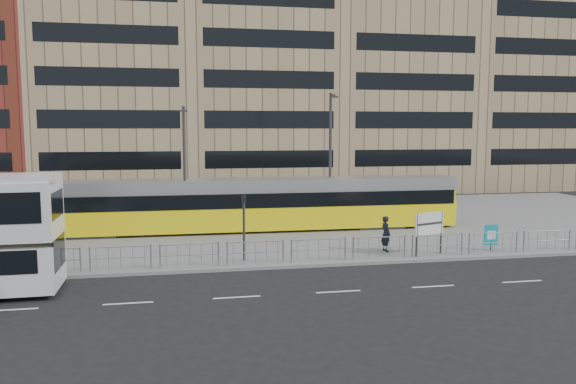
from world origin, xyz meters
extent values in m
plane|color=black|center=(0.00, 0.00, 0.00)|extent=(120.00, 120.00, 0.00)
cube|color=slate|center=(0.00, 12.00, 0.07)|extent=(64.00, 24.00, 0.15)
cube|color=gray|center=(0.00, 0.05, 0.07)|extent=(64.00, 0.25, 0.17)
cube|color=tan|center=(-10.00, 34.00, 11.00)|extent=(14.00, 16.00, 22.00)
cube|color=tan|center=(4.00, 34.00, 12.00)|extent=(14.00, 16.00, 24.00)
cube|color=tan|center=(18.00, 34.00, 10.50)|extent=(14.00, 16.00, 21.00)
cube|color=tan|center=(32.00, 34.00, 11.50)|extent=(14.00, 16.00, 23.00)
cylinder|color=#989AA0|center=(2.00, 0.50, 1.20)|extent=(32.00, 0.05, 0.05)
cylinder|color=#989AA0|center=(2.00, 0.50, 0.70)|extent=(32.00, 0.04, 0.04)
cube|color=white|center=(1.00, -4.00, 0.01)|extent=(62.00, 0.12, 0.01)
cylinder|color=black|center=(-11.19, -0.58, 0.53)|extent=(1.06, 0.34, 1.05)
cube|color=yellow|center=(-0.49, 9.17, 1.07)|extent=(27.09, 2.86, 1.55)
cube|color=black|center=(-0.49, 9.17, 2.13)|extent=(26.70, 2.89, 0.87)
cube|color=#9F9FA4|center=(-0.49, 9.17, 2.95)|extent=(27.08, 2.65, 0.77)
cube|color=yellow|center=(12.46, 9.03, 1.70)|extent=(1.18, 2.19, 2.51)
cube|color=yellow|center=(-13.44, 9.31, 1.70)|extent=(1.18, 2.19, 2.51)
cylinder|color=#2D2D30|center=(-0.49, 9.17, 1.79)|extent=(2.33, 2.33, 2.90)
cube|color=#2D2D30|center=(8.21, 9.07, 0.39)|extent=(2.93, 2.46, 0.48)
cube|color=#2D2D30|center=(-9.18, 9.26, 0.39)|extent=(2.93, 2.46, 0.48)
cylinder|color=#2D2D30|center=(7.21, 0.51, 1.22)|extent=(0.09, 0.09, 2.13)
cylinder|color=#2D2D30|center=(8.78, 1.09, 1.22)|extent=(0.09, 0.09, 2.13)
cube|color=white|center=(7.99, 0.80, 1.73)|extent=(1.76, 0.72, 1.11)
cylinder|color=#2D2D30|center=(11.59, 1.19, 0.51)|extent=(0.06, 0.06, 0.71)
cube|color=#0C9CB4|center=(11.59, 1.19, 0.95)|extent=(0.72, 0.12, 1.07)
cube|color=white|center=(11.59, 1.16, 0.95)|extent=(0.45, 0.05, 0.45)
imported|color=black|center=(6.19, 2.00, 1.06)|extent=(0.54, 0.73, 1.82)
cylinder|color=#2D2D30|center=(-1.13, 1.38, 1.65)|extent=(0.12, 0.12, 3.00)
imported|color=#2D2D30|center=(-1.13, 1.38, 2.75)|extent=(0.18, 0.21, 1.00)
cylinder|color=#2D2D30|center=(-3.81, 8.70, 3.92)|extent=(0.18, 0.18, 7.54)
cylinder|color=#2D2D30|center=(-3.81, 8.30, 7.49)|extent=(0.14, 0.90, 0.14)
cube|color=#2D2D30|center=(-3.81, 7.85, 7.39)|extent=(0.45, 0.20, 0.12)
cylinder|color=#2D2D30|center=(5.31, 9.77, 4.39)|extent=(0.18, 0.18, 8.48)
cylinder|color=#2D2D30|center=(5.31, 9.37, 8.43)|extent=(0.14, 0.90, 0.14)
cube|color=#2D2D30|center=(5.31, 8.92, 8.33)|extent=(0.45, 0.20, 0.12)
camera|label=1|loc=(-3.92, -24.75, 6.38)|focal=35.00mm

